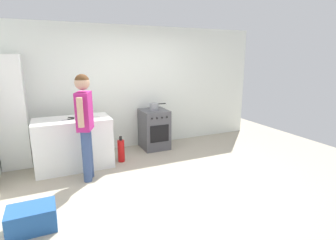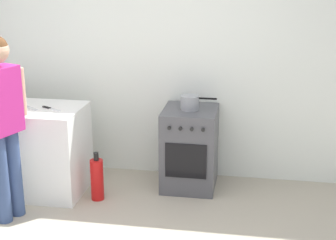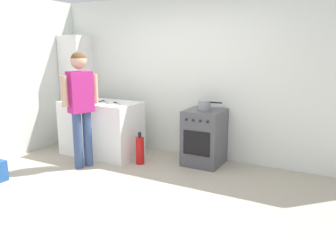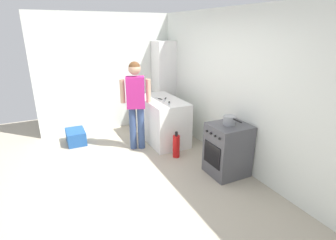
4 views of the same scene
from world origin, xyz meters
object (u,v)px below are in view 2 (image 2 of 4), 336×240
Objects in this scene: pot at (190,103)px; fire_extinguisher at (97,179)px; oven_left at (190,148)px; knife_utility at (50,108)px; person at (2,112)px; knife_paring at (11,107)px; knife_bread at (26,106)px.

pot is 0.73× the size of fire_extinguisher.
knife_utility is at bearing -163.75° from oven_left.
pot is 1.21m from fire_extinguisher.
person reaches higher than knife_utility.
fire_extinguisher is at bearing 37.25° from person.
oven_left is at bearing 16.25° from knife_utility.
oven_left is at bearing 13.57° from knife_paring.
knife_utility is 0.47× the size of fire_extinguisher.
knife_paring is 0.40m from knife_utility.
knife_utility is (0.40, 0.03, -0.00)m from knife_paring.
pot is (-0.00, -0.01, 0.50)m from oven_left.
knife_paring is (-0.13, -0.06, 0.00)m from knife_bread.
knife_paring is at bearing -154.42° from knife_bread.
knife_bread is 1.47× the size of knife_paring.
pot is at bearing -96.22° from oven_left.
person is at bearing -147.31° from oven_left.
knife_paring is (-1.74, -0.41, -0.02)m from pot.
knife_paring reaches higher than fire_extinguisher.
pot is at bearing 32.35° from person.
person is at bearing -147.65° from pot.
fire_extinguisher is (-0.87, -0.48, -0.21)m from oven_left.
knife_paring is 0.62m from person.
pot is 1.40m from knife_utility.
person reaches higher than oven_left.
knife_utility is at bearing -7.18° from knife_bread.
person is (-0.20, -0.60, 0.13)m from knife_utility.
knife_utility is (-1.35, -0.38, -0.02)m from pot.
knife_paring is at bearing -175.90° from knife_utility.
knife_paring is 1.11m from fire_extinguisher.
oven_left is 2.77× the size of knife_bread.
knife_utility is at bearing 4.10° from knife_paring.
knife_paring and knife_utility have the same top height.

